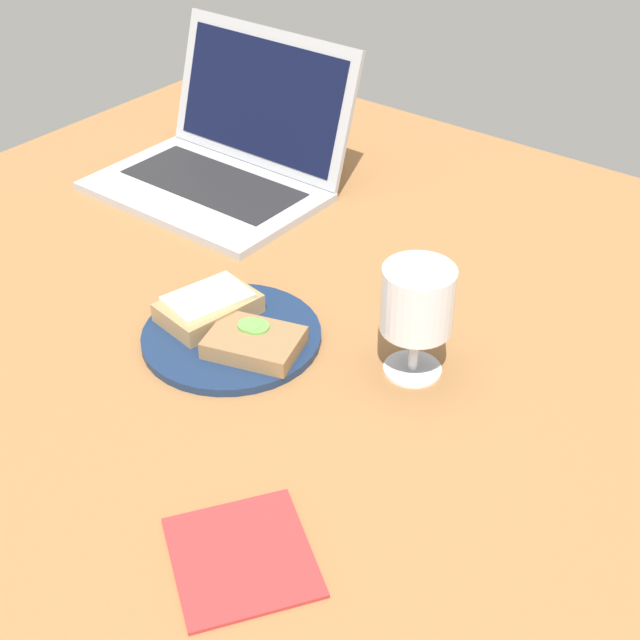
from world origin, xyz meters
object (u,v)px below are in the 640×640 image
(plate, at_px, (232,336))
(sandwich_with_cucumber, at_px, (254,342))
(wine_glass, at_px, (417,304))
(napkin, at_px, (242,557))
(sandwich_with_cheese, at_px, (209,306))
(laptop, at_px, (228,154))

(plate, relative_size, sandwich_with_cucumber, 1.75)
(plate, bearing_deg, wine_glass, 22.19)
(sandwich_with_cucumber, distance_m, napkin, 0.30)
(plate, height_order, sandwich_with_cucumber, sandwich_with_cucumber)
(plate, relative_size, napkin, 1.65)
(wine_glass, height_order, napkin, wine_glass)
(sandwich_with_cheese, height_order, napkin, sandwich_with_cheese)
(wine_glass, relative_size, napkin, 1.04)
(plate, height_order, wine_glass, wine_glass)
(sandwich_with_cheese, height_order, wine_glass, wine_glass)
(sandwich_with_cucumber, relative_size, napkin, 0.94)
(wine_glass, distance_m, laptop, 0.54)
(wine_glass, bearing_deg, plate, -157.81)
(sandwich_with_cheese, xyz_separation_m, napkin, (0.28, -0.25, -0.02))
(napkin, bearing_deg, sandwich_with_cucumber, 128.98)
(wine_glass, distance_m, napkin, 0.34)
(plate, height_order, laptop, laptop)
(laptop, distance_m, napkin, 0.76)
(sandwich_with_cheese, distance_m, napkin, 0.37)
(sandwich_with_cucumber, xyz_separation_m, napkin, (0.19, -0.23, -0.02))
(sandwich_with_cheese, distance_m, sandwich_with_cucumber, 0.09)
(sandwich_with_cheese, relative_size, wine_glass, 0.92)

